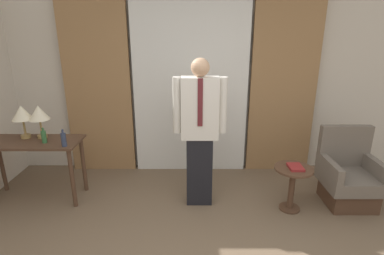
% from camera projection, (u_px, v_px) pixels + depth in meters
% --- Properties ---
extents(wall_back, '(10.00, 0.06, 2.70)m').
position_uv_depth(wall_back, '(189.00, 80.00, 4.36)').
color(wall_back, beige).
rests_on(wall_back, ground_plane).
extents(curtain_sheer_center, '(1.63, 0.06, 2.58)m').
position_uv_depth(curtain_sheer_center, '(189.00, 86.00, 4.26)').
color(curtain_sheer_center, white).
rests_on(curtain_sheer_center, ground_plane).
extents(curtain_drape_left, '(0.94, 0.06, 2.58)m').
position_uv_depth(curtain_drape_left, '(96.00, 86.00, 4.25)').
color(curtain_drape_left, '#997047').
rests_on(curtain_drape_left, ground_plane).
extents(curtain_drape_right, '(0.94, 0.06, 2.58)m').
position_uv_depth(curtain_drape_right, '(282.00, 86.00, 4.26)').
color(curtain_drape_right, '#997047').
rests_on(curtain_drape_right, ground_plane).
extents(desk, '(1.19, 0.51, 0.77)m').
position_uv_depth(desk, '(30.00, 151.00, 3.63)').
color(desk, '#4C3323').
rests_on(desk, ground_plane).
extents(table_lamp_left, '(0.24, 0.24, 0.41)m').
position_uv_depth(table_lamp_left, '(21.00, 114.00, 3.61)').
color(table_lamp_left, '#9E7F47').
rests_on(table_lamp_left, desk).
extents(table_lamp_right, '(0.24, 0.24, 0.41)m').
position_uv_depth(table_lamp_right, '(37.00, 114.00, 3.61)').
color(table_lamp_right, '#9E7F47').
rests_on(table_lamp_right, desk).
extents(bottle_near_edge, '(0.06, 0.06, 0.18)m').
position_uv_depth(bottle_near_edge, '(43.00, 137.00, 3.51)').
color(bottle_near_edge, '#336638').
rests_on(bottle_near_edge, desk).
extents(bottle_by_lamp, '(0.06, 0.06, 0.20)m').
position_uv_depth(bottle_by_lamp, '(62.00, 140.00, 3.40)').
color(bottle_by_lamp, '#2D3851').
rests_on(bottle_by_lamp, desk).
extents(person, '(0.61, 0.21, 1.77)m').
position_uv_depth(person, '(199.00, 128.00, 3.44)').
color(person, black).
rests_on(person, ground_plane).
extents(armchair, '(0.63, 0.61, 0.93)m').
position_uv_depth(armchair, '(347.00, 177.00, 3.66)').
color(armchair, '#4C3323').
rests_on(armchair, ground_plane).
extents(side_table, '(0.44, 0.44, 0.54)m').
position_uv_depth(side_table, '(291.00, 181.00, 3.49)').
color(side_table, '#4C3323').
rests_on(side_table, ground_plane).
extents(book, '(0.15, 0.20, 0.03)m').
position_uv_depth(book, '(294.00, 167.00, 3.42)').
color(book, maroon).
rests_on(book, side_table).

